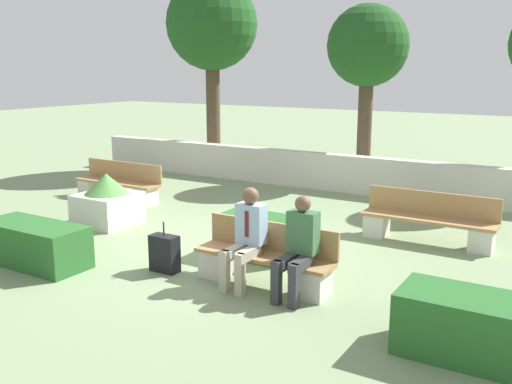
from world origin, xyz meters
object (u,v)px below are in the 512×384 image
Objects in this scene: bench_left_side at (428,223)px; tree_leftmost at (212,27)px; person_seated_woman at (298,243)px; bench_front at (265,262)px; tree_center_left at (368,49)px; bench_right_side at (118,185)px; suitcase at (165,253)px; person_seated_man at (246,233)px; planter_corner_left at (107,201)px.

bench_left_side is 8.92m from tree_leftmost.
tree_leftmost is (-6.34, 7.14, 3.24)m from person_seated_woman.
bench_front is 8.09m from tree_center_left.
bench_right_side is (-5.28, 2.68, 0.01)m from bench_front.
tree_leftmost is at bearing -174.86° from tree_center_left.
tree_leftmost is at bearing 120.45° from suitcase.
person_seated_man reaches higher than person_seated_woman.
bench_right_side is 5.82m from person_seated_man.
bench_front is 0.45× the size of tree_center_left.
tree_leftmost is at bearing 141.73° from bench_left_side.
suitcase is at bearing -90.52° from tree_center_left.
person_seated_man is at bearing -80.84° from tree_center_left.
bench_front is 2.67× the size of suitcase.
bench_front is 1.48× the size of person_seated_man.
person_seated_woman is 0.30× the size of tree_center_left.
bench_left_side is 6.66m from bench_right_side.
person_seated_man is 1.33× the size of planter_corner_left.
bench_front is at bearing 11.12° from suitcase.
bench_front is at bearing -123.49° from bench_left_side.
tree_center_left reaches higher than bench_left_side.
bench_front is at bearing -38.16° from bench_right_side.
person_seated_man is 0.25× the size of tree_leftmost.
bench_right_side is at bearing 128.75° from planter_corner_left.
person_seated_man reaches higher than planter_corner_left.
bench_front is 4.20m from planter_corner_left.
bench_right_side is at bearing 173.89° from bench_left_side.
bench_left_side is at bearing -28.92° from tree_leftmost.
bench_left_side is at bearing 19.57° from planter_corner_left.
bench_right_side is 0.41× the size of tree_leftmost.
planter_corner_left reaches higher than bench_left_side.
bench_front reaches higher than suitcase.
person_seated_woman is (0.77, -0.00, -0.02)m from person_seated_man.
person_seated_woman is (0.57, -0.14, 0.39)m from bench_front.
person_seated_woman is 0.25× the size of tree_leftmost.
suitcase is (2.56, -1.42, -0.17)m from planter_corner_left.
bench_left_side is at bearing 65.85° from bench_front.
person_seated_woman reaches higher than bench_front.
person_seated_man is 0.30× the size of tree_center_left.
planter_corner_left is (-4.04, 1.13, 0.12)m from bench_front.
tree_leftmost is (-5.77, 6.99, 3.63)m from bench_front.
bench_left_side is 4.39m from suitcase.
bench_right_side is 2.92× the size of suitcase.
planter_corner_left is (1.24, -1.55, 0.11)m from bench_right_side.
tree_leftmost is (-7.13, 3.94, 3.62)m from bench_left_side.
bench_left_side is 5.94m from tree_center_left.
tree_center_left reaches higher than bench_right_side.
tree_leftmost is 1.21× the size of tree_center_left.
planter_corner_left is 0.19× the size of tree_leftmost.
bench_right_side is at bearing 151.04° from person_seated_man.
person_seated_woman is at bearing -37.00° from bench_right_side.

